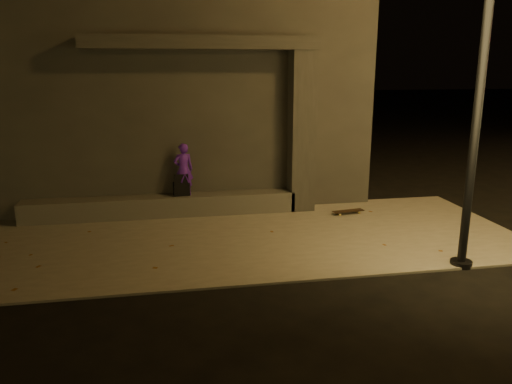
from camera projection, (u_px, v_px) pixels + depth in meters
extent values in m
plane|color=black|center=(258.00, 281.00, 7.90)|extent=(120.00, 120.00, 0.00)
cube|color=slate|center=(240.00, 238.00, 9.80)|extent=(11.00, 4.40, 0.04)
cube|color=#373432|center=(177.00, 93.00, 13.28)|extent=(9.00, 5.00, 5.20)
cube|color=#585650|center=(162.00, 206.00, 11.15)|extent=(6.00, 0.55, 0.45)
cube|color=#373432|center=(302.00, 132.00, 11.32)|extent=(0.55, 0.55, 3.60)
cube|color=#373432|center=(202.00, 43.00, 10.51)|extent=(5.00, 0.70, 0.28)
imported|color=#531CB7|center=(184.00, 169.00, 11.04)|extent=(0.46, 0.34, 1.17)
cube|color=black|center=(181.00, 189.00, 11.14)|extent=(0.38, 0.26, 0.29)
cube|color=black|center=(181.00, 178.00, 11.08)|extent=(0.31, 0.07, 0.21)
cube|color=black|center=(348.00, 211.00, 11.29)|extent=(0.76, 0.31, 0.02)
cylinder|color=#A89043|center=(356.00, 211.00, 11.45)|extent=(0.06, 0.04, 0.05)
cylinder|color=#A89043|center=(359.00, 213.00, 11.32)|extent=(0.06, 0.04, 0.05)
cylinder|color=#A89043|center=(337.00, 213.00, 11.29)|extent=(0.06, 0.04, 0.05)
cylinder|color=#A89043|center=(340.00, 215.00, 11.16)|extent=(0.06, 0.04, 0.05)
cube|color=#99999E|center=(358.00, 211.00, 11.38)|extent=(0.07, 0.16, 0.02)
cube|color=#99999E|center=(339.00, 213.00, 11.21)|extent=(0.07, 0.16, 0.02)
cylinder|color=black|center=(483.00, 58.00, 7.63)|extent=(0.14, 0.14, 6.84)
cylinder|color=black|center=(461.00, 263.00, 8.46)|extent=(0.36, 0.36, 0.10)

